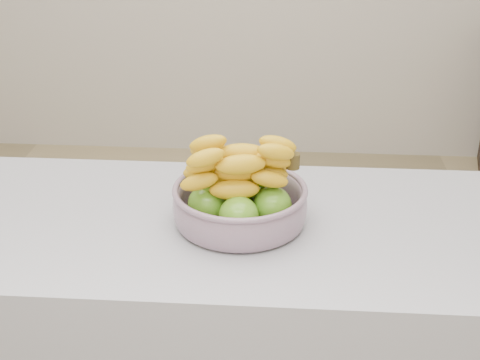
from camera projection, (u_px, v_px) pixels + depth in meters
The scene contains 1 object.
fruit_bowl at pixel (240, 198), 1.42m from camera, with size 0.29×0.29×0.18m.
Camera 1 is at (0.30, -1.73, 1.61)m, focal length 50.00 mm.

